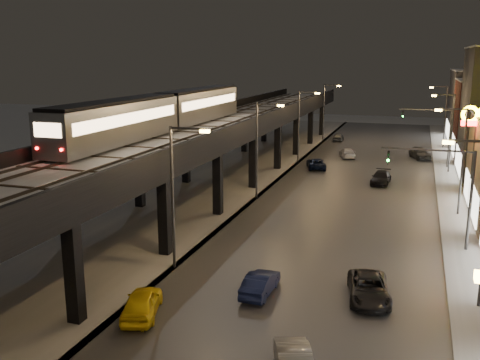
% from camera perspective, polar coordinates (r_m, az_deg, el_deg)
% --- Properties ---
extents(road_surface, '(17.00, 120.00, 0.06)m').
position_cam_1_polar(road_surface, '(52.69, 11.61, -1.57)').
color(road_surface, '#46474D').
rests_on(road_surface, ground).
extents(sidewalk_right, '(4.00, 120.00, 0.14)m').
position_cam_1_polar(sidewalk_right, '(52.54, 22.49, -2.30)').
color(sidewalk_right, '#9FA1A8').
rests_on(sidewalk_right, ground).
extents(under_viaduct_pavement, '(11.00, 120.00, 0.06)m').
position_cam_1_polar(under_viaduct_pavement, '(55.80, -2.27, -0.50)').
color(under_viaduct_pavement, '#9FA1A8').
rests_on(under_viaduct_pavement, ground).
extents(elevated_viaduct, '(9.00, 100.00, 6.30)m').
position_cam_1_polar(elevated_viaduct, '(51.87, -3.56, 4.74)').
color(elevated_viaduct, black).
rests_on(elevated_viaduct, ground).
extents(viaduct_trackbed, '(8.40, 100.00, 0.32)m').
position_cam_1_polar(viaduct_trackbed, '(51.88, -3.53, 5.60)').
color(viaduct_trackbed, '#B2B7C1').
rests_on(viaduct_trackbed, elevated_viaduct).
extents(viaduct_parapet_streetside, '(0.30, 100.00, 1.10)m').
position_cam_1_polar(viaduct_parapet_streetside, '(50.40, 1.11, 5.94)').
color(viaduct_parapet_streetside, black).
rests_on(viaduct_parapet_streetside, elevated_viaduct).
extents(viaduct_parapet_far, '(0.30, 100.00, 1.10)m').
position_cam_1_polar(viaduct_parapet_far, '(53.62, -7.86, 6.24)').
color(viaduct_parapet_far, black).
rests_on(viaduct_parapet_far, elevated_viaduct).
extents(streetlight_left_1, '(2.57, 0.28, 9.00)m').
position_cam_1_polar(streetlight_left_1, '(32.77, -6.81, -0.83)').
color(streetlight_left_1, '#38383A').
rests_on(streetlight_left_1, ground).
extents(streetlight_left_2, '(2.57, 0.28, 9.00)m').
position_cam_1_polar(streetlight_left_2, '(49.32, 2.11, 3.89)').
color(streetlight_left_2, '#38383A').
rests_on(streetlight_left_2, ground).
extents(streetlight_right_2, '(2.56, 0.28, 9.00)m').
position_cam_1_polar(streetlight_right_2, '(47.51, 22.40, 2.57)').
color(streetlight_right_2, '#38383A').
rests_on(streetlight_right_2, ground).
extents(streetlight_left_3, '(2.57, 0.28, 9.00)m').
position_cam_1_polar(streetlight_left_3, '(66.63, 6.51, 6.17)').
color(streetlight_left_3, '#38383A').
rests_on(streetlight_left_3, ground).
extents(streetlight_right_3, '(2.56, 0.28, 9.00)m').
position_cam_1_polar(streetlight_right_3, '(65.30, 21.45, 5.22)').
color(streetlight_right_3, '#38383A').
rests_on(streetlight_right_3, ground).
extents(streetlight_left_4, '(2.57, 0.28, 9.00)m').
position_cam_1_polar(streetlight_left_4, '(84.23, 9.10, 7.49)').
color(streetlight_left_4, '#38383A').
rests_on(streetlight_left_4, ground).
extents(streetlight_right_4, '(2.56, 0.28, 9.00)m').
position_cam_1_polar(streetlight_right_4, '(83.18, 20.90, 6.74)').
color(streetlight_right_4, '#38383A').
rests_on(streetlight_right_4, ground).
extents(traffic_light_rig_a, '(6.10, 0.34, 7.00)m').
position_cam_1_polar(traffic_light_rig_a, '(38.77, 21.79, -0.64)').
color(traffic_light_rig_a, '#38383A').
rests_on(traffic_light_rig_a, ground).
extents(traffic_light_rig_b, '(6.10, 0.34, 7.00)m').
position_cam_1_polar(traffic_light_rig_b, '(68.33, 20.54, 4.98)').
color(traffic_light_rig_b, '#38383A').
rests_on(traffic_light_rig_b, ground).
extents(subway_train, '(2.72, 32.60, 3.25)m').
position_cam_1_polar(subway_train, '(49.05, -8.05, 7.25)').
color(subway_train, gray).
rests_on(subway_train, viaduct_trackbed).
extents(car_taxi, '(2.78, 4.39, 1.39)m').
position_cam_1_polar(car_taxi, '(28.44, -10.42, -12.87)').
color(car_taxi, yellow).
rests_on(car_taxi, ground).
extents(car_near_white, '(1.40, 3.83, 1.25)m').
position_cam_1_polar(car_near_white, '(30.40, 2.17, -11.04)').
color(car_near_white, '#121B44').
rests_on(car_near_white, ground).
extents(car_mid_silver, '(3.19, 4.80, 1.22)m').
position_cam_1_polar(car_mid_silver, '(64.34, 8.12, 1.71)').
color(car_mid_silver, black).
rests_on(car_mid_silver, ground).
extents(car_mid_dark, '(2.85, 4.60, 1.24)m').
position_cam_1_polar(car_mid_dark, '(72.15, 11.37, 2.81)').
color(car_mid_dark, silver).
rests_on(car_mid_dark, ground).
extents(car_far_white, '(1.65, 3.80, 1.28)m').
position_cam_1_polar(car_far_white, '(86.54, 10.44, 4.51)').
color(car_far_white, '#525660').
rests_on(car_far_white, ground).
extents(car_onc_dark, '(2.88, 4.92, 1.29)m').
position_cam_1_polar(car_onc_dark, '(30.52, 13.58, -11.29)').
color(car_onc_dark, black).
rests_on(car_onc_dark, ground).
extents(car_onc_white, '(2.03, 4.54, 1.29)m').
position_cam_1_polar(car_onc_white, '(57.78, 14.80, 0.17)').
color(car_onc_white, black).
rests_on(car_onc_white, ground).
extents(car_onc_red, '(3.25, 4.86, 1.54)m').
position_cam_1_polar(car_onc_red, '(73.86, 18.64, 2.73)').
color(car_onc_red, '#3D3E40').
rests_on(car_onc_red, ground).
extents(sign_mcdonalds, '(2.69, 0.65, 9.05)m').
position_cam_1_polar(sign_mcdonalds, '(49.53, 23.91, 5.15)').
color(sign_mcdonalds, '#38383A').
rests_on(sign_mcdonalds, ground).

